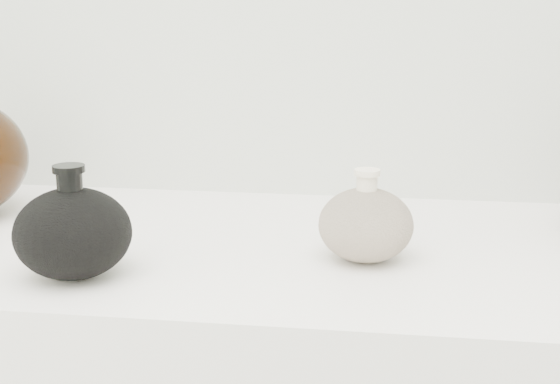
# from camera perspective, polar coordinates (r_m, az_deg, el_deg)

# --- Properties ---
(black_gourd_vase) EXTENTS (0.16, 0.16, 0.12)m
(black_gourd_vase) POSITION_cam_1_polar(r_m,az_deg,el_deg) (0.87, -14.91, -2.86)
(black_gourd_vase) COLOR black
(black_gourd_vase) RESTS_ON display_counter
(cream_gourd_vase) EXTENTS (0.14, 0.14, 0.11)m
(cream_gourd_vase) POSITION_cam_1_polar(r_m,az_deg,el_deg) (0.90, 6.29, -2.34)
(cream_gourd_vase) COLOR #BDAF90
(cream_gourd_vase) RESTS_ON display_counter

